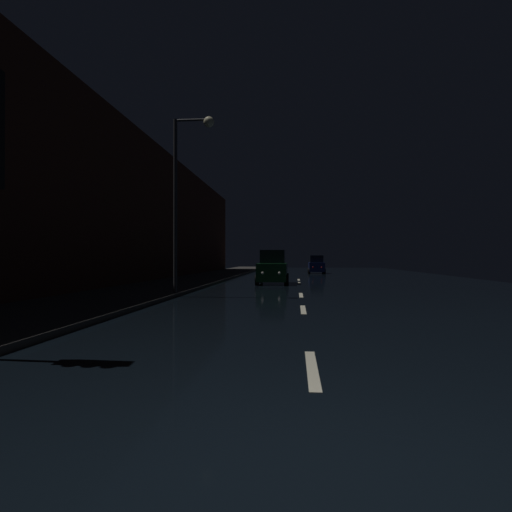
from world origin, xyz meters
TOP-DOWN VIEW (x-y plane):
  - ground at (0.00, 24.50)m, footprint 26.92×84.00m
  - sidewalk_left at (-7.26, 24.50)m, footprint 4.40×84.00m
  - building_facade_left at (-9.86, 21.00)m, footprint 0.80×63.00m
  - lane_centerline at (0.00, 15.96)m, footprint 0.16×27.04m
  - streetlamp_overhead at (-4.71, 13.93)m, footprint 1.70×0.44m
  - car_approaching_headlights at (-1.62, 22.92)m, footprint 1.90×4.11m
  - car_distant_taillights at (1.90, 40.74)m, footprint 1.69×3.66m

SIDE VIEW (x-z plane):
  - ground at x=0.00m, z-range -0.02..0.00m
  - lane_centerline at x=0.00m, z-range 0.00..0.01m
  - sidewalk_left at x=-7.26m, z-range 0.00..0.15m
  - car_distant_taillights at x=1.90m, z-range -0.08..1.77m
  - car_approaching_headlights at x=-1.62m, z-range -0.09..1.98m
  - building_facade_left at x=-9.86m, z-range 0.00..9.30m
  - streetlamp_overhead at x=-4.71m, z-range 1.18..8.56m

